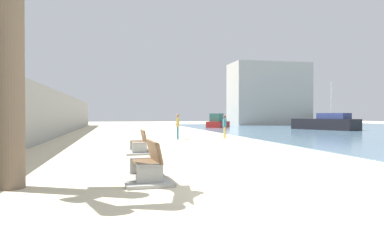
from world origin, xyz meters
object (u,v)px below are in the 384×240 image
at_px(boat_mid_bay, 334,122).
at_px(pedestrian_sign, 6,117).
at_px(person_walking, 178,125).
at_px(boat_distant, 322,121).
at_px(boat_far_left, 218,122).
at_px(boat_far_right, 326,123).
at_px(bench_near, 146,171).
at_px(person_standing, 225,125).
at_px(bench_far, 139,147).

bearing_deg(boat_mid_bay, pedestrian_sign, -137.64).
xyz_separation_m(person_walking, boat_distant, (27.27, 27.21, -0.32)).
bearing_deg(boat_far_left, boat_mid_bay, 1.19).
distance_m(boat_far_right, pedestrian_sign, 32.63).
xyz_separation_m(boat_far_right, boat_far_left, (-9.11, 9.49, -0.07)).
height_order(bench_near, boat_distant, boat_distant).
height_order(person_walking, boat_far_left, boat_far_left).
relative_size(boat_far_left, pedestrian_sign, 2.11).
height_order(bench_near, person_standing, person_standing).
relative_size(boat_distant, boat_far_left, 1.05).
distance_m(person_walking, boat_distant, 38.52).
xyz_separation_m(person_walking, boat_mid_bay, (25.12, 20.92, -0.38)).
height_order(boat_distant, boat_mid_bay, boat_mid_bay).
xyz_separation_m(bench_far, pedestrian_sign, (-4.86, -1.35, 1.33)).
bearing_deg(boat_mid_bay, boat_far_right, -126.99).
distance_m(boat_far_left, boat_mid_bay, 16.52).
relative_size(bench_near, person_standing, 1.37).
bearing_deg(boat_distant, bench_far, -130.84).
bearing_deg(boat_mid_bay, bench_near, -128.71).
bearing_deg(bench_near, boat_far_left, 71.33).
distance_m(person_walking, boat_far_left, 22.30).
distance_m(bench_near, bench_far, 6.66).
bearing_deg(bench_far, boat_distant, 49.16).
xyz_separation_m(bench_near, boat_mid_bay, (28.36, 35.38, 0.37)).
height_order(person_standing, boat_mid_bay, boat_mid_bay).
bearing_deg(boat_far_right, bench_far, -137.64).
bearing_deg(boat_far_right, boat_distant, 59.36).
distance_m(person_walking, person_standing, 3.34).
height_order(boat_distant, boat_far_right, boat_far_right).
bearing_deg(person_walking, boat_far_right, 32.03).
bearing_deg(bench_far, boat_mid_bay, 45.60).
height_order(person_standing, boat_far_left, boat_far_left).
xyz_separation_m(person_walking, person_standing, (3.32, 0.38, -0.06)).
bearing_deg(person_standing, bench_far, -127.67).
height_order(person_standing, boat_distant, boat_distant).
relative_size(person_standing, boat_far_right, 0.22).
height_order(bench_far, person_standing, person_standing).
height_order(bench_near, bench_far, same).
height_order(bench_far, boat_mid_bay, boat_mid_bay).
bearing_deg(boat_far_left, person_walking, -112.70).
distance_m(person_standing, boat_distant, 35.96).
xyz_separation_m(person_standing, boat_far_right, (14.40, 10.70, -0.18)).
relative_size(bench_far, person_walking, 1.26).
distance_m(person_standing, boat_far_left, 20.87).
bearing_deg(boat_mid_bay, boat_distant, 71.18).
relative_size(person_standing, pedestrian_sign, 0.63).
distance_m(person_walking, boat_far_right, 20.89).
bearing_deg(boat_distant, boat_mid_bay, -108.82).
height_order(boat_far_right, pedestrian_sign, pedestrian_sign).
bearing_deg(boat_far_left, pedestrian_sign, -118.99).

